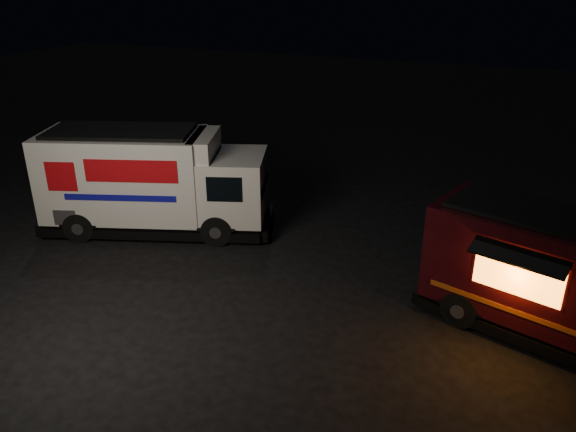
% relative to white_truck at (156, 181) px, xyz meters
% --- Properties ---
extents(ground, '(80.00, 80.00, 0.00)m').
position_rel_white_truck_xyz_m(ground, '(4.15, -2.40, -1.57)').
color(ground, black).
rests_on(ground, ground).
extents(white_truck, '(7.33, 4.53, 3.14)m').
position_rel_white_truck_xyz_m(white_truck, '(0.00, 0.00, 0.00)').
color(white_truck, silver).
rests_on(white_truck, ground).
extents(red_truck, '(6.37, 3.85, 2.79)m').
position_rel_white_truck_xyz_m(red_truck, '(11.28, -1.34, -0.18)').
color(red_truck, '#35090E').
rests_on(red_truck, ground).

